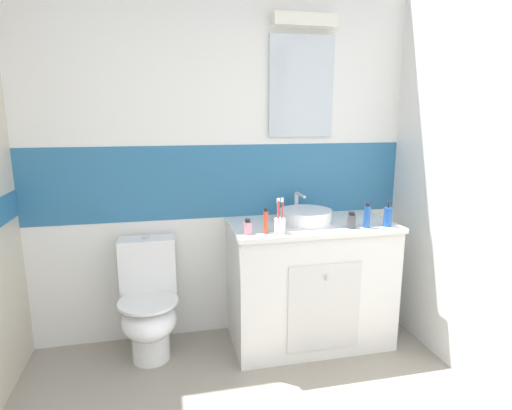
# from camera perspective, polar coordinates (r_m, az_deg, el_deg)

# --- Properties ---
(wall_back_tiled) EXTENTS (3.20, 0.20, 2.50)m
(wall_back_tiled) POSITION_cam_1_polar(r_m,az_deg,el_deg) (2.89, -4.59, 6.47)
(wall_back_tiled) COLOR white
(wall_back_tiled) RESTS_ON ground_plane
(vanity_cabinet) EXTENTS (1.08, 0.58, 0.85)m
(vanity_cabinet) POSITION_cam_1_polar(r_m,az_deg,el_deg) (2.91, 7.35, -10.48)
(vanity_cabinet) COLOR silver
(vanity_cabinet) RESTS_ON ground_plane
(sink_basin) EXTENTS (0.34, 0.39, 0.18)m
(sink_basin) POSITION_cam_1_polar(r_m,az_deg,el_deg) (2.76, 6.81, -1.43)
(sink_basin) COLOR white
(sink_basin) RESTS_ON vanity_cabinet
(toilet) EXTENTS (0.37, 0.50, 0.78)m
(toilet) POSITION_cam_1_polar(r_m,az_deg,el_deg) (2.82, -14.49, -13.05)
(toilet) COLOR white
(toilet) RESTS_ON ground_plane
(toothbrush_cup) EXTENTS (0.07, 0.07, 0.22)m
(toothbrush_cup) POSITION_cam_1_polar(r_m,az_deg,el_deg) (2.50, 3.28, -2.55)
(toothbrush_cup) COLOR white
(toothbrush_cup) RESTS_ON vanity_cabinet
(soap_dispenser) EXTENTS (0.05, 0.05, 0.16)m
(soap_dispenser) POSITION_cam_1_polar(r_m,az_deg,el_deg) (2.78, 17.64, -1.54)
(soap_dispenser) COLOR #2659B2
(soap_dispenser) RESTS_ON vanity_cabinet
(deodorant_spray_can) EXTENTS (0.04, 0.04, 0.16)m
(deodorant_spray_can) POSITION_cam_1_polar(r_m,az_deg,el_deg) (2.70, 14.99, -1.48)
(deodorant_spray_can) COLOR #2659B2
(deodorant_spray_can) RESTS_ON vanity_cabinet
(perfume_flask_small) EXTENTS (0.05, 0.03, 0.09)m
(perfume_flask_small) POSITION_cam_1_polar(r_m,az_deg,el_deg) (2.47, -1.15, -3.05)
(perfume_flask_small) COLOR pink
(perfume_flask_small) RESTS_ON vanity_cabinet
(lotion_bottle_short) EXTENTS (0.05, 0.05, 0.10)m
(lotion_bottle_short) POSITION_cam_1_polar(r_m,az_deg,el_deg) (2.67, 12.95, -2.12)
(lotion_bottle_short) COLOR #4C4C51
(lotion_bottle_short) RESTS_ON vanity_cabinet
(toothpaste_tube_upright) EXTENTS (0.03, 0.03, 0.16)m
(toothpaste_tube_upright) POSITION_cam_1_polar(r_m,az_deg,el_deg) (2.48, 1.36, -2.29)
(toothpaste_tube_upright) COLOR #D84C33
(toothpaste_tube_upright) RESTS_ON vanity_cabinet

